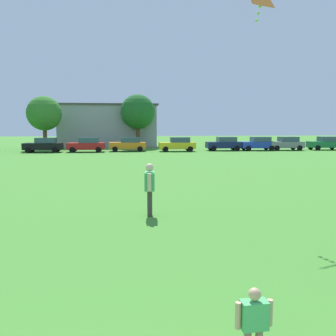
{
  "coord_description": "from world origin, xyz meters",
  "views": [
    {
      "loc": [
        0.34,
        -1.6,
        2.99
      ],
      "look_at": [
        1.47,
        8.39,
        1.82
      ],
      "focal_mm": 38.74,
      "sensor_mm": 36.0,
      "label": 1
    }
  ],
  "objects_px": {
    "parked_car_navy_4": "(224,144)",
    "parked_car_red_1": "(87,145)",
    "parked_car_orange_2": "(128,144)",
    "parked_car_yellow_3": "(178,144)",
    "parked_car_green_7": "(326,143)",
    "child_kite_flyer": "(254,320)",
    "adult_bystander": "(150,185)",
    "kite": "(260,1)",
    "tree_center": "(44,114)",
    "tree_far_right": "(138,112)",
    "parked_car_gray_6": "(286,143)",
    "parked_car_black_0": "(44,145)",
    "parked_car_blue_5": "(258,144)"
  },
  "relations": [
    {
      "from": "adult_bystander",
      "to": "parked_car_green_7",
      "type": "height_order",
      "value": "adult_bystander"
    },
    {
      "from": "kite",
      "to": "tree_far_right",
      "type": "xyz_separation_m",
      "value": [
        -2.91,
        37.73,
        -2.16
      ]
    },
    {
      "from": "tree_center",
      "to": "tree_far_right",
      "type": "distance_m",
      "value": 12.05
    },
    {
      "from": "adult_bystander",
      "to": "parked_car_navy_4",
      "type": "height_order",
      "value": "adult_bystander"
    },
    {
      "from": "parked_car_blue_5",
      "to": "parked_car_green_7",
      "type": "relative_size",
      "value": 1.0
    },
    {
      "from": "tree_far_right",
      "to": "parked_car_blue_5",
      "type": "bearing_deg",
      "value": -23.62
    },
    {
      "from": "parked_car_red_1",
      "to": "tree_center",
      "type": "bearing_deg",
      "value": -39.81
    },
    {
      "from": "child_kite_flyer",
      "to": "parked_car_yellow_3",
      "type": "relative_size",
      "value": 0.24
    },
    {
      "from": "parked_car_yellow_3",
      "to": "parked_car_green_7",
      "type": "xyz_separation_m",
      "value": [
        19.08,
        0.57,
        0.0
      ]
    },
    {
      "from": "parked_car_navy_4",
      "to": "parked_car_red_1",
      "type": "bearing_deg",
      "value": 2.55
    },
    {
      "from": "kite",
      "to": "parked_car_navy_4",
      "type": "height_order",
      "value": "kite"
    },
    {
      "from": "tree_far_right",
      "to": "kite",
      "type": "bearing_deg",
      "value": -85.59
    },
    {
      "from": "kite",
      "to": "parked_car_yellow_3",
      "type": "height_order",
      "value": "kite"
    },
    {
      "from": "parked_car_green_7",
      "to": "tree_center",
      "type": "distance_m",
      "value": 35.89
    },
    {
      "from": "adult_bystander",
      "to": "tree_far_right",
      "type": "bearing_deg",
      "value": -175.97
    },
    {
      "from": "parked_car_red_1",
      "to": "parked_car_blue_5",
      "type": "bearing_deg",
      "value": -178.68
    },
    {
      "from": "parked_car_black_0",
      "to": "tree_center",
      "type": "relative_size",
      "value": 0.64
    },
    {
      "from": "parked_car_yellow_3",
      "to": "parked_car_gray_6",
      "type": "relative_size",
      "value": 1.0
    },
    {
      "from": "tree_far_right",
      "to": "parked_car_gray_6",
      "type": "bearing_deg",
      "value": -19.38
    },
    {
      "from": "adult_bystander",
      "to": "parked_car_red_1",
      "type": "xyz_separation_m",
      "value": [
        -5.38,
        30.96,
        -0.19
      ]
    },
    {
      "from": "kite",
      "to": "parked_car_green_7",
      "type": "distance_m",
      "value": 38.09
    },
    {
      "from": "child_kite_flyer",
      "to": "parked_car_green_7",
      "type": "distance_m",
      "value": 45.86
    },
    {
      "from": "child_kite_flyer",
      "to": "parked_car_navy_4",
      "type": "distance_m",
      "value": 40.88
    },
    {
      "from": "child_kite_flyer",
      "to": "parked_car_red_1",
      "type": "distance_m",
      "value": 39.28
    },
    {
      "from": "child_kite_flyer",
      "to": "adult_bystander",
      "type": "distance_m",
      "value": 7.88
    },
    {
      "from": "parked_car_black_0",
      "to": "kite",
      "type": "bearing_deg",
      "value": 114.26
    },
    {
      "from": "adult_bystander",
      "to": "parked_car_gray_6",
      "type": "bearing_deg",
      "value": 153.99
    },
    {
      "from": "kite",
      "to": "tree_far_right",
      "type": "height_order",
      "value": "kite"
    },
    {
      "from": "parked_car_orange_2",
      "to": "parked_car_navy_4",
      "type": "distance_m",
      "value": 11.8
    },
    {
      "from": "parked_car_orange_2",
      "to": "parked_car_yellow_3",
      "type": "xyz_separation_m",
      "value": [
        5.88,
        -0.73,
        0.0
      ]
    },
    {
      "from": "child_kite_flyer",
      "to": "parked_car_green_7",
      "type": "height_order",
      "value": "parked_car_green_7"
    },
    {
      "from": "child_kite_flyer",
      "to": "parked_car_green_7",
      "type": "xyz_separation_m",
      "value": [
        23.57,
        39.34,
        0.25
      ]
    },
    {
      "from": "parked_car_gray_6",
      "to": "tree_far_right",
      "type": "distance_m",
      "value": 19.79
    },
    {
      "from": "parked_car_orange_2",
      "to": "parked_car_green_7",
      "type": "distance_m",
      "value": 24.96
    },
    {
      "from": "parked_car_black_0",
      "to": "parked_car_gray_6",
      "type": "xyz_separation_m",
      "value": [
        29.27,
        0.44,
        0.0
      ]
    },
    {
      "from": "parked_car_navy_4",
      "to": "tree_center",
      "type": "xyz_separation_m",
      "value": [
        -22.3,
        4.02,
        3.71
      ]
    },
    {
      "from": "child_kite_flyer",
      "to": "adult_bystander",
      "type": "relative_size",
      "value": 0.58
    },
    {
      "from": "parked_car_green_7",
      "to": "tree_far_right",
      "type": "xyz_separation_m",
      "value": [
        -23.6,
        6.35,
        4.06
      ]
    },
    {
      "from": "parked_car_red_1",
      "to": "parked_car_gray_6",
      "type": "relative_size",
      "value": 1.0
    },
    {
      "from": "parked_car_red_1",
      "to": "parked_car_navy_4",
      "type": "distance_m",
      "value": 16.6
    },
    {
      "from": "parked_car_yellow_3",
      "to": "kite",
      "type": "bearing_deg",
      "value": 87.0
    },
    {
      "from": "parked_car_blue_5",
      "to": "parked_car_gray_6",
      "type": "height_order",
      "value": "same"
    },
    {
      "from": "parked_car_orange_2",
      "to": "parked_car_blue_5",
      "type": "relative_size",
      "value": 1.0
    },
    {
      "from": "parked_car_orange_2",
      "to": "tree_center",
      "type": "bearing_deg",
      "value": -21.1
    },
    {
      "from": "parked_car_yellow_3",
      "to": "parked_car_gray_6",
      "type": "xyz_separation_m",
      "value": [
        13.75,
        0.49,
        0.0
      ]
    },
    {
      "from": "child_kite_flyer",
      "to": "parked_car_blue_5",
      "type": "bearing_deg",
      "value": 66.47
    },
    {
      "from": "kite",
      "to": "parked_car_yellow_3",
      "type": "xyz_separation_m",
      "value": [
        1.62,
        30.8,
        -6.21
      ]
    },
    {
      "from": "parked_car_orange_2",
      "to": "parked_car_yellow_3",
      "type": "relative_size",
      "value": 1.0
    },
    {
      "from": "adult_bystander",
      "to": "tree_far_right",
      "type": "distance_m",
      "value": 38.07
    },
    {
      "from": "child_kite_flyer",
      "to": "parked_car_red_1",
      "type": "xyz_separation_m",
      "value": [
        -6.17,
        38.79,
        0.25
      ]
    }
  ]
}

